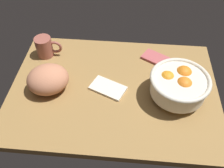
# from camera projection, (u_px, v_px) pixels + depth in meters

# --- Properties ---
(ground_plane) EXTENTS (0.84, 0.60, 0.03)m
(ground_plane) POSITION_uv_depth(u_px,v_px,m) (114.00, 90.00, 1.01)
(ground_plane) COLOR olive
(fruit_bowl) EXTENTS (0.22, 0.22, 0.12)m
(fruit_bowl) POSITION_uv_depth(u_px,v_px,m) (179.00, 84.00, 0.92)
(fruit_bowl) COLOR silver
(fruit_bowl) RESTS_ON ground
(bread_loaf) EXTENTS (0.20, 0.19, 0.11)m
(bread_loaf) POSITION_uv_depth(u_px,v_px,m) (48.00, 79.00, 0.96)
(bread_loaf) COLOR tan
(bread_loaf) RESTS_ON ground
(napkin_folded) EXTENTS (0.16, 0.13, 0.01)m
(napkin_folded) POSITION_uv_depth(u_px,v_px,m) (108.00, 88.00, 1.00)
(napkin_folded) COLOR silver
(napkin_folded) RESTS_ON ground
(napkin_spare) EXTENTS (0.13, 0.12, 0.01)m
(napkin_spare) POSITION_uv_depth(u_px,v_px,m) (155.00, 58.00, 1.12)
(napkin_spare) COLOR #B45356
(napkin_spare) RESTS_ON ground
(mug) EXTENTS (0.12, 0.07, 0.09)m
(mug) POSITION_uv_depth(u_px,v_px,m) (45.00, 47.00, 1.11)
(mug) COLOR #9A5346
(mug) RESTS_ON ground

